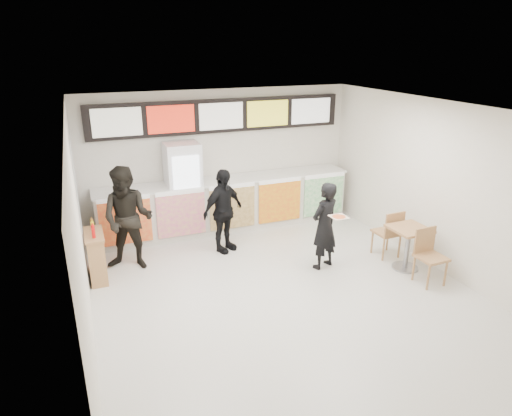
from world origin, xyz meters
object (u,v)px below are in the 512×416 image
customer_main (324,226)px  cafe_table (408,240)px  service_counter (227,204)px  condiment_ledge (96,256)px  customer_mid (223,211)px  drinks_fridge (184,190)px  customer_left (128,219)px

customer_main → cafe_table: 1.53m
cafe_table → service_counter: bearing=127.6°
customer_main → condiment_ledge: 4.04m
cafe_table → customer_mid: bearing=144.2°
drinks_fridge → condiment_ledge: (-1.88, -1.37, -0.56)m
customer_mid → condiment_ledge: (-2.40, -0.30, -0.40)m
customer_mid → drinks_fridge: bearing=88.8°
customer_mid → cafe_table: customer_mid is taller
service_counter → customer_main: bearing=-66.1°
service_counter → customer_main: 2.63m
customer_left → condiment_ledge: (-0.61, -0.22, -0.52)m
drinks_fridge → customer_left: bearing=-138.1°
condiment_ledge → customer_main: bearing=-15.1°
service_counter → condiment_ledge: size_ratio=5.43×
service_counter → drinks_fridge: drinks_fridge is taller
cafe_table → drinks_fridge: bearing=136.7°
customer_left → condiment_ledge: customer_left is taller
customer_mid → condiment_ledge: size_ratio=1.63×
customer_mid → customer_main: bearing=-69.1°
service_counter → drinks_fridge: 1.03m
drinks_fridge → customer_mid: drinks_fridge is taller
service_counter → customer_mid: size_ratio=3.33×
drinks_fridge → customer_mid: (0.51, -1.07, -0.17)m
customer_main → cafe_table: customer_main is taller
service_counter → customer_main: (1.06, -2.40, 0.24)m
customer_mid → cafe_table: size_ratio=1.02×
customer_mid → cafe_table: 3.48m
condiment_ledge → customer_mid: bearing=7.0°
customer_left → cafe_table: bearing=2.8°
service_counter → customer_main: size_ratio=3.42×
drinks_fridge → cafe_table: drinks_fridge is taller
drinks_fridge → service_counter: bearing=-1.0°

